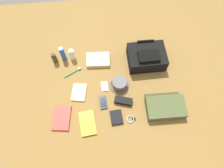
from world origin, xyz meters
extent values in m
cube|color=brown|center=(0.00, 0.00, -0.01)|extent=(2.64, 2.02, 0.02)
cube|color=black|center=(0.31, 0.21, 0.06)|extent=(0.31, 0.24, 0.13)
cube|color=black|center=(0.31, 0.17, 0.14)|extent=(0.17, 0.11, 0.03)
cylinder|color=black|center=(0.31, 0.33, 0.14)|extent=(0.14, 0.02, 0.02)
cube|color=#47512D|center=(0.39, -0.24, 0.04)|extent=(0.30, 0.18, 0.07)
cube|color=#394124|center=(0.39, -0.14, 0.01)|extent=(0.28, 0.07, 0.01)
cylinder|color=#5F5F5F|center=(0.06, 0.00, 0.04)|extent=(0.12, 0.12, 0.07)
torus|color=#5F5F5F|center=(0.06, 0.00, 0.01)|extent=(0.16, 0.16, 0.01)
cylinder|color=#473319|center=(-0.47, 0.28, 0.05)|extent=(0.04, 0.04, 0.10)
cylinder|color=#473319|center=(-0.47, 0.28, 0.10)|extent=(0.03, 0.03, 0.01)
cylinder|color=blue|center=(-0.39, 0.31, 0.07)|extent=(0.04, 0.04, 0.14)
cylinder|color=silver|center=(-0.39, 0.31, 0.15)|extent=(0.03, 0.03, 0.01)
cylinder|color=white|center=(-0.32, 0.30, 0.06)|extent=(0.04, 0.04, 0.11)
cylinder|color=white|center=(-0.32, 0.30, 0.12)|extent=(0.03, 0.03, 0.01)
cube|color=red|center=(-0.41, -0.23, 0.01)|extent=(0.15, 0.21, 0.02)
cube|color=white|center=(-0.41, -0.23, 0.01)|extent=(0.14, 0.20, 0.01)
cube|color=yellow|center=(-0.21, -0.30, 0.01)|extent=(0.13, 0.20, 0.02)
cube|color=white|center=(-0.21, -0.30, 0.01)|extent=(0.12, 0.19, 0.01)
cube|color=black|center=(-0.08, -0.14, 0.01)|extent=(0.06, 0.12, 0.01)
cube|color=black|center=(-0.08, -0.14, 0.01)|extent=(0.05, 0.08, 0.00)
cube|color=#B7B7BC|center=(-0.06, 0.00, 0.01)|extent=(0.06, 0.09, 0.01)
cylinder|color=silver|center=(-0.06, -0.02, 0.01)|extent=(0.03, 0.03, 0.00)
torus|color=#99999E|center=(0.11, -0.29, 0.01)|extent=(0.06, 0.06, 0.01)
cylinder|color=black|center=(0.14, -0.29, 0.01)|extent=(0.03, 0.03, 0.01)
cylinder|color=#198C33|center=(-0.32, 0.15, 0.01)|extent=(0.15, 0.09, 0.01)
cube|color=white|center=(-0.26, 0.18, 0.02)|extent=(0.02, 0.02, 0.01)
cube|color=black|center=(0.01, -0.27, 0.01)|extent=(0.10, 0.12, 0.02)
cube|color=beige|center=(-0.27, -0.03, 0.01)|extent=(0.13, 0.17, 0.02)
cube|color=#C6B289|center=(-0.10, 0.25, 0.02)|extent=(0.21, 0.15, 0.04)
cube|color=black|center=(0.08, -0.15, 0.02)|extent=(0.15, 0.09, 0.04)
camera|label=1|loc=(-0.06, -0.67, 1.50)|focal=31.88mm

